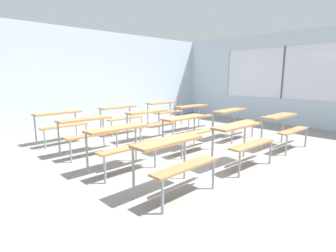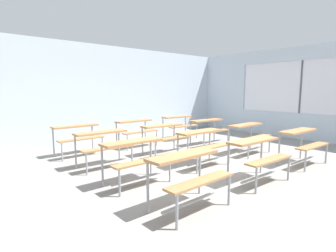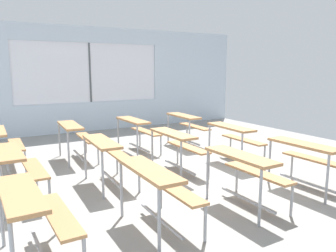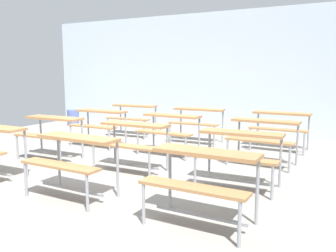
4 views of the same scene
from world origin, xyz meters
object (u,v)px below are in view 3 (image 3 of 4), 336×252
Objects in this scene: desk_bench_r1c2 at (137,127)px; desk_bench_r0c0 at (308,154)px; desk_bench_r3c0 at (34,207)px; desk_bench_r1c0 at (246,166)px; desk_bench_r0c2 at (187,122)px; desk_bench_r2c1 at (109,151)px; desk_bench_r1c1 at (178,142)px; desk_bench_r2c2 at (76,133)px; desk_bench_r0c1 at (235,135)px; desk_bench_r3c1 at (18,162)px; desk_bench_r3c2 at (3,139)px; desk_bench_r2c0 at (158,182)px.

desk_bench_r0c0 is at bearing -161.03° from desk_bench_r1c2.
desk_bench_r1c0 is at bearing -91.60° from desk_bench_r3c0.
desk_bench_r0c2 and desk_bench_r2c1 have the same top height.
desk_bench_r1c1 is 1.27m from desk_bench_r2c1.
desk_bench_r0c1 is at bearing -120.59° from desk_bench_r2c2.
desk_bench_r0c2 is 5.17m from desk_bench_r3c0.
desk_bench_r3c1 is at bearing 122.05° from desk_bench_r1c2.
desk_bench_r3c2 is (3.40, 3.91, 0.00)m from desk_bench_r0c0.
desk_bench_r3c1 is at bearing 146.88° from desk_bench_r2c2.
desk_bench_r1c1 is at bearing -122.77° from desk_bench_r3c2.
desk_bench_r1c1 and desk_bench_r3c2 have the same top height.
desk_bench_r3c0 is at bearing 89.38° from desk_bench_r1c0.
desk_bench_r2c1 is (1.69, 1.29, 0.00)m from desk_bench_r1c0.
desk_bench_r1c0 is at bearing -140.67° from desk_bench_r2c1.
desk_bench_r2c2 is (1.72, 0.07, 0.00)m from desk_bench_r2c1.
desk_bench_r2c1 is at bearing 91.70° from desk_bench_r0c1.
desk_bench_r3c2 is at bearing 87.69° from desk_bench_r1c2.
desk_bench_r3c1 is at bearing 115.32° from desk_bench_r0c2.
desk_bench_r1c1 is at bearing 178.42° from desk_bench_r1c2.
desk_bench_r0c0 and desk_bench_r3c0 have the same top height.
desk_bench_r2c2 is at bearing 58.51° from desk_bench_r0c1.
desk_bench_r0c2 is 1.00× the size of desk_bench_r1c2.
desk_bench_r3c0 is (-3.40, 2.58, 0.00)m from desk_bench_r1c2.
desk_bench_r1c0 is 0.98× the size of desk_bench_r2c2.
desk_bench_r1c0 is 1.00× the size of desk_bench_r3c2.
desk_bench_r2c0 is at bearing 157.68° from desk_bench_r1c2.
desk_bench_r1c0 is 0.99× the size of desk_bench_r3c1.
desk_bench_r1c1 is at bearing -139.44° from desk_bench_r2c2.
desk_bench_r0c0 is 1.00× the size of desk_bench_r3c0.
desk_bench_r0c2 is at bearing -36.99° from desk_bench_r2c0.
desk_bench_r1c2 is (1.71, 1.29, 0.00)m from desk_bench_r0c1.
desk_bench_r0c2 is at bearing 1.15° from desk_bench_r0c1.
desk_bench_r0c0 is 3.03m from desk_bench_r2c1.
desk_bench_r1c2 and desk_bench_r2c2 have the same top height.
desk_bench_r3c2 is at bearing -0.69° from desk_bench_r3c0.
desk_bench_r1c0 and desk_bench_r2c1 have the same top height.
desk_bench_r0c0 is at bearing -130.51° from desk_bench_r3c2.
desk_bench_r1c0 and desk_bench_r1c2 have the same top height.
desk_bench_r1c0 is 3.09m from desk_bench_r3c1.
desk_bench_r3c2 is at bearing 40.27° from desk_bench_r2c1.
desk_bench_r3c2 is (0.03, 1.31, 0.00)m from desk_bench_r2c2.
desk_bench_r3c1 is at bearing 38.47° from desk_bench_r2c0.
desk_bench_r0c1 is 4.23m from desk_bench_r3c0.
desk_bench_r1c0 is 1.29m from desk_bench_r2c0.
desk_bench_r1c2 is at bearing -0.30° from desk_bench_r1c1.
desk_bench_r2c0 is (0.04, 1.29, 0.00)m from desk_bench_r1c0.
desk_bench_r2c1 is 1.30m from desk_bench_r3c1.
desk_bench_r2c0 is at bearing -176.35° from desk_bench_r2c2.
desk_bench_r1c0 is 2.60m from desk_bench_r3c0.
desk_bench_r1c0 is 1.00× the size of desk_bench_r1c1.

